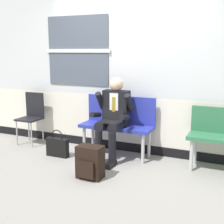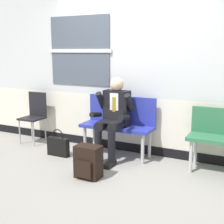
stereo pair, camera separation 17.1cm
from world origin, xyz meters
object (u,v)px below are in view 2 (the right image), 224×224
handbag (58,146)px  folding_chair (35,113)px  backpack (88,162)px  person_seated (113,116)px  bench_with_person (119,121)px

handbag → folding_chair: folding_chair is taller
backpack → handbag: (-0.87, 0.53, -0.05)m
backpack → handbag: size_ratio=1.00×
person_seated → handbag: bearing=-161.2°
person_seated → handbag: (-0.83, -0.28, -0.51)m
backpack → folding_chair: 1.99m
bench_with_person → backpack: 1.07m
person_seated → backpack: 0.93m
person_seated → handbag: person_seated is taller
handbag → person_seated: bearing=18.8°
bench_with_person → backpack: bearing=-88.1°
bench_with_person → folding_chair: 1.67m
backpack → handbag: 1.01m
handbag → folding_chair: 1.02m
person_seated → backpack: (0.03, -0.81, -0.46)m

